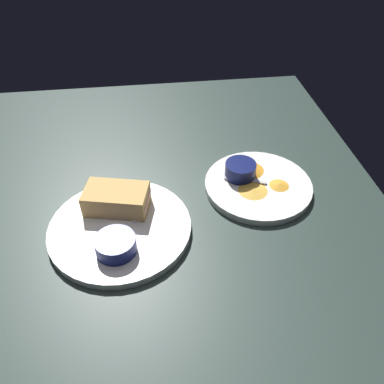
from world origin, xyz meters
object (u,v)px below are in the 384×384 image
(sandwich_half_near, at_px, (117,199))
(ramekin_light_gravy, at_px, (240,169))
(ramekin_dark_sauce, at_px, (116,244))
(plate_chips_companion, at_px, (258,186))
(spoon_by_gravy_ramekin, at_px, (236,178))
(spoon_by_dark_ramekin, at_px, (129,227))
(plate_sandwich_main, at_px, (120,228))

(sandwich_half_near, relative_size, ramekin_light_gravy, 2.04)
(ramekin_dark_sauce, distance_m, plate_chips_companion, 0.36)
(ramekin_dark_sauce, bearing_deg, plate_chips_companion, 26.64)
(ramekin_dark_sauce, relative_size, spoon_by_gravy_ramekin, 0.80)
(ramekin_dark_sauce, xyz_separation_m, plate_chips_companion, (0.32, 0.16, -0.03))
(ramekin_light_gravy, height_order, spoon_by_gravy_ramekin, ramekin_light_gravy)
(ramekin_light_gravy, bearing_deg, spoon_by_dark_ramekin, -152.26)
(sandwich_half_near, relative_size, ramekin_dark_sauce, 1.86)
(plate_chips_companion, bearing_deg, spoon_by_dark_ramekin, -160.36)
(spoon_by_gravy_ramekin, bearing_deg, sandwich_half_near, -167.91)
(ramekin_light_gravy, bearing_deg, plate_sandwich_main, -155.62)
(sandwich_half_near, relative_size, spoon_by_dark_ramekin, 1.51)
(sandwich_half_near, height_order, plate_chips_companion, sandwich_half_near)
(ramekin_dark_sauce, height_order, spoon_by_dark_ramekin, ramekin_dark_sauce)
(spoon_by_dark_ramekin, bearing_deg, plate_chips_companion, 19.64)
(sandwich_half_near, height_order, spoon_by_dark_ramekin, sandwich_half_near)
(plate_chips_companion, bearing_deg, ramekin_dark_sauce, -153.36)
(plate_sandwich_main, relative_size, spoon_by_dark_ramekin, 3.01)
(ramekin_dark_sauce, xyz_separation_m, spoon_by_gravy_ramekin, (0.27, 0.18, -0.01))
(plate_sandwich_main, xyz_separation_m, spoon_by_gravy_ramekin, (0.27, 0.11, 0.01))
(plate_sandwich_main, distance_m, ramekin_light_gravy, 0.30)
(spoon_by_dark_ramekin, height_order, ramekin_light_gravy, ramekin_light_gravy)
(plate_chips_companion, bearing_deg, plate_sandwich_main, -163.15)
(sandwich_half_near, relative_size, plate_chips_companion, 0.60)
(plate_chips_companion, height_order, ramekin_light_gravy, ramekin_light_gravy)
(ramekin_light_gravy, distance_m, spoon_by_gravy_ramekin, 0.02)
(plate_sandwich_main, relative_size, ramekin_dark_sauce, 3.71)
(sandwich_half_near, xyz_separation_m, spoon_by_dark_ramekin, (0.02, -0.07, -0.02))
(plate_chips_companion, distance_m, spoon_by_gravy_ramekin, 0.05)
(plate_chips_companion, relative_size, ramekin_light_gravy, 3.42)
(spoon_by_dark_ramekin, bearing_deg, sandwich_half_near, 109.17)
(plate_sandwich_main, bearing_deg, sandwich_half_near, 94.30)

